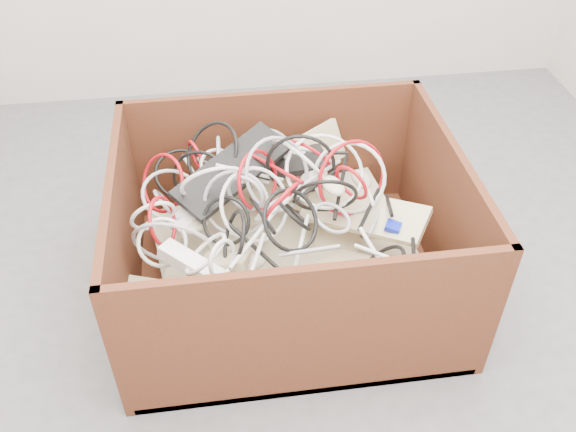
{
  "coord_description": "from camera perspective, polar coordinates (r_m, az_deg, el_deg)",
  "views": [
    {
      "loc": [
        -0.32,
        -1.37,
        1.59
      ],
      "look_at": [
        -0.11,
        0.12,
        0.3
      ],
      "focal_mm": 38.76,
      "sensor_mm": 36.0,
      "label": 1
    }
  ],
  "objects": [
    {
      "name": "ground",
      "position": [
        2.12,
        3.5,
        -7.94
      ],
      "size": [
        3.0,
        3.0,
        0.0
      ],
      "primitive_type": "plane",
      "color": "#515153",
      "rests_on": "ground"
    },
    {
      "name": "cardboard_box",
      "position": [
        2.07,
        -0.3,
        -3.74
      ],
      "size": [
        1.06,
        0.88,
        0.52
      ],
      "color": "#381A0E",
      "rests_on": "ground"
    },
    {
      "name": "keyboard_pile",
      "position": [
        1.99,
        0.06,
        -0.47
      ],
      "size": [
        0.99,
        0.81,
        0.4
      ],
      "color": "beige",
      "rests_on": "cardboard_box"
    },
    {
      "name": "mice_scatter",
      "position": [
        1.95,
        0.46,
        1.39
      ],
      "size": [
        0.64,
        0.58,
        0.2
      ],
      "color": "beige",
      "rests_on": "keyboard_pile"
    },
    {
      "name": "power_strip_left",
      "position": [
        1.96,
        -6.95,
        1.93
      ],
      "size": [
        0.29,
        0.26,
        0.13
      ],
      "primitive_type": "cube",
      "rotation": [
        0.14,
        -0.26,
        0.7
      ],
      "color": "white",
      "rests_on": "keyboard_pile"
    },
    {
      "name": "power_strip_right",
      "position": [
        1.75,
        -7.77,
        -5.03
      ],
      "size": [
        0.26,
        0.22,
        0.09
      ],
      "primitive_type": "cube",
      "rotation": [
        -0.1,
        0.17,
        -0.67
      ],
      "color": "white",
      "rests_on": "keyboard_pile"
    },
    {
      "name": "vga_plug",
      "position": [
        1.9,
        9.62,
        -0.96
      ],
      "size": [
        0.06,
        0.06,
        0.03
      ],
      "primitive_type": "cube",
      "rotation": [
        0.09,
        0.14,
        -0.49
      ],
      "color": "#0C1CB8",
      "rests_on": "keyboard_pile"
    },
    {
      "name": "cable_tangle",
      "position": [
        1.91,
        -2.76,
        2.39
      ],
      "size": [
        0.89,
        0.81,
        0.42
      ],
      "color": "#9E0B13",
      "rests_on": "keyboard_pile"
    }
  ]
}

